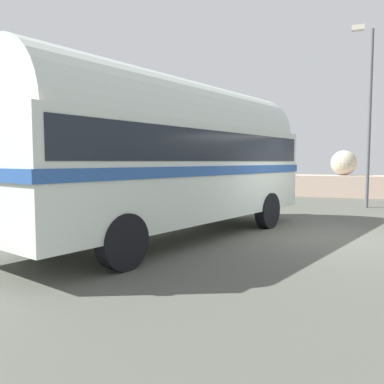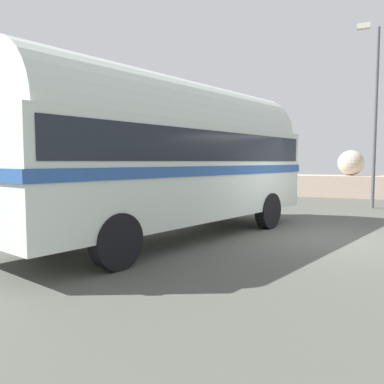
{
  "view_description": "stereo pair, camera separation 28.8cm",
  "coord_description": "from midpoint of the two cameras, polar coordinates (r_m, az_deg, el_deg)",
  "views": [
    {
      "loc": [
        0.44,
        -9.64,
        1.83
      ],
      "look_at": [
        -3.37,
        -0.1,
        1.02
      ],
      "focal_mm": 36.56,
      "sensor_mm": 36.0,
      "label": 1
    },
    {
      "loc": [
        0.7,
        -9.53,
        1.83
      ],
      "look_at": [
        -3.37,
        -0.1,
        1.02
      ],
      "focal_mm": 36.56,
      "sensor_mm": 36.0,
      "label": 2
    }
  ],
  "objects": [
    {
      "name": "ground",
      "position": [
        9.77,
        19.72,
        -6.48
      ],
      "size": [
        32.0,
        26.0,
        0.02
      ],
      "color": "#4D5047"
    },
    {
      "name": "breakwater",
      "position": [
        21.43,
        21.76,
        1.1
      ],
      "size": [
        31.36,
        2.13,
        2.39
      ],
      "color": "#BFA693",
      "rests_on": "ground"
    },
    {
      "name": "vintage_coach",
      "position": [
        9.13,
        -1.95,
        5.91
      ],
      "size": [
        4.7,
        8.91,
        3.7
      ],
      "rotation": [
        0.0,
        0.0,
        -0.28
      ],
      "color": "black",
      "rests_on": "ground"
    },
    {
      "name": "lamp_post",
      "position": [
        16.62,
        25.45,
        10.97
      ],
      "size": [
        0.8,
        0.81,
        6.82
      ],
      "color": "#5B5B60",
      "rests_on": "ground"
    }
  ]
}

